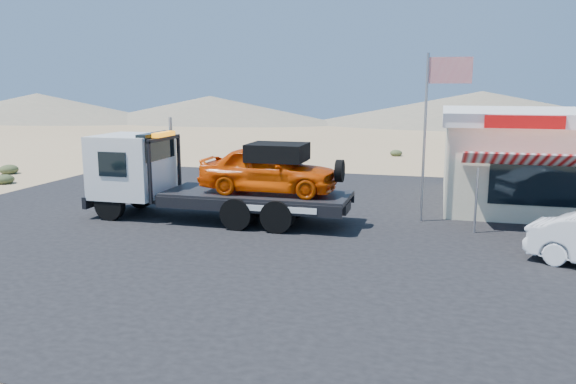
# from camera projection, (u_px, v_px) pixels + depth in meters

# --- Properties ---
(ground) EXTENTS (120.00, 120.00, 0.00)m
(ground) POSITION_uv_depth(u_px,v_px,m) (261.00, 245.00, 17.48)
(ground) COLOR #A1835B
(ground) RESTS_ON ground
(asphalt_lot) EXTENTS (32.00, 24.00, 0.02)m
(asphalt_lot) POSITION_uv_depth(u_px,v_px,m) (341.00, 226.00, 19.81)
(asphalt_lot) COLOR black
(asphalt_lot) RESTS_ON ground
(tow_truck) EXTENTS (9.55, 2.83, 3.19)m
(tow_truck) POSITION_uv_depth(u_px,v_px,m) (211.00, 174.00, 20.52)
(tow_truck) COLOR black
(tow_truck) RESTS_ON asphalt_lot
(jerky_store) EXTENTS (10.40, 9.97, 3.90)m
(jerky_store) POSITION_uv_depth(u_px,v_px,m) (573.00, 158.00, 22.90)
(jerky_store) COLOR beige
(jerky_store) RESTS_ON asphalt_lot
(flagpole) EXTENTS (1.55, 0.10, 6.00)m
(flagpole) POSITION_uv_depth(u_px,v_px,m) (432.00, 118.00, 19.77)
(flagpole) COLOR #99999E
(flagpole) RESTS_ON asphalt_lot
(desert_scrub) EXTENTS (25.28, 35.25, 0.77)m
(desert_scrub) POSITION_uv_depth(u_px,v_px,m) (98.00, 171.00, 30.48)
(desert_scrub) COLOR #324022
(desert_scrub) RESTS_ON ground
(distant_hills) EXTENTS (126.00, 48.00, 4.20)m
(distant_hills) POSITION_uv_depth(u_px,v_px,m) (321.00, 109.00, 71.91)
(distant_hills) COLOR #726B59
(distant_hills) RESTS_ON ground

